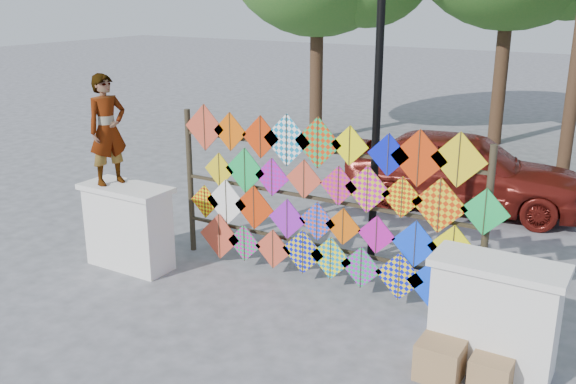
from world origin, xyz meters
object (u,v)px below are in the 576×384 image
at_px(kite_rack, 323,203).
at_px(sedan, 462,170).
at_px(lamppost, 378,86).
at_px(vendor_woman, 107,130).

xyz_separation_m(kite_rack, sedan, (0.69, 4.38, -0.46)).
height_order(sedan, lamppost, lamppost).
height_order(kite_rack, lamppost, lamppost).
distance_m(vendor_woman, sedan, 6.64).
height_order(vendor_woman, lamppost, lamppost).
relative_size(kite_rack, vendor_woman, 3.04).
height_order(kite_rack, sedan, kite_rack).
bearing_deg(vendor_woman, sedan, -19.56).
xyz_separation_m(kite_rack, lamppost, (0.20, 1.28, 1.47)).
relative_size(vendor_woman, lamppost, 0.36).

